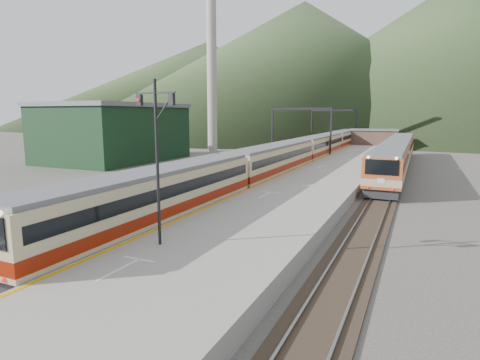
% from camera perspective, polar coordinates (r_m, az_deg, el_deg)
% --- Properties ---
extents(track_main, '(2.60, 200.00, 0.23)m').
position_cam_1_polar(track_main, '(48.21, 6.91, 1.04)').
color(track_main, black).
rests_on(track_main, ground).
extents(track_far, '(2.60, 200.00, 0.23)m').
position_cam_1_polar(track_far, '(49.91, 1.42, 1.38)').
color(track_far, black).
rests_on(track_far, ground).
extents(track_second, '(2.60, 200.00, 0.23)m').
position_cam_1_polar(track_second, '(46.16, 20.66, 0.13)').
color(track_second, black).
rests_on(track_second, ground).
extents(platform, '(8.00, 100.00, 1.00)m').
position_cam_1_polar(platform, '(44.87, 12.99, 0.80)').
color(platform, gray).
rests_on(platform, ground).
extents(gantry_near, '(9.55, 0.25, 8.00)m').
position_cam_1_polar(gantry_near, '(62.93, 8.64, 7.96)').
color(gantry_near, black).
rests_on(gantry_near, ground).
extents(gantry_far, '(9.55, 0.25, 8.00)m').
position_cam_1_polar(gantry_far, '(87.26, 13.13, 8.17)').
color(gantry_far, black).
rests_on(gantry_far, ground).
extents(warehouse, '(14.50, 20.50, 8.60)m').
position_cam_1_polar(warehouse, '(63.62, -17.41, 6.52)').
color(warehouse, black).
rests_on(warehouse, ground).
extents(smokestack, '(1.80, 1.80, 30.00)m').
position_cam_1_polar(smokestack, '(77.06, -4.03, 15.28)').
color(smokestack, '#9E998E').
rests_on(smokestack, ground).
extents(station_shed, '(9.40, 4.40, 3.10)m').
position_cam_1_polar(station_shed, '(84.12, 18.47, 5.85)').
color(station_shed, '#50372F').
rests_on(station_shed, platform).
extents(hill_a, '(180.00, 180.00, 60.00)m').
position_cam_1_polar(hill_a, '(204.24, 9.05, 15.68)').
color(hill_a, '#2D4321').
rests_on(hill_a, ground).
extents(hill_b, '(220.00, 220.00, 75.00)m').
position_cam_1_polar(hill_b, '(238.07, 29.00, 15.56)').
color(hill_b, '#2D4321').
rests_on(hill_b, ground).
extents(hill_d, '(200.00, 200.00, 55.00)m').
position_cam_1_polar(hill_d, '(280.58, -4.52, 13.48)').
color(hill_d, '#2D4321').
rests_on(hill_d, ground).
extents(main_train, '(3.07, 84.18, 3.75)m').
position_cam_1_polar(main_train, '(53.11, 8.70, 3.97)').
color(main_train, tan).
rests_on(main_train, track_main).
extents(second_train, '(3.11, 42.29, 3.79)m').
position_cam_1_polar(second_train, '(54.64, 21.40, 3.60)').
color(second_train, '#A74C24').
rests_on(second_train, track_second).
extents(signal_mast, '(2.20, 0.34, 7.48)m').
position_cam_1_polar(signal_mast, '(18.31, -11.75, 4.70)').
color(signal_mast, black).
rests_on(signal_mast, platform).
extents(short_signal_b, '(0.25, 0.20, 2.27)m').
position_cam_1_polar(short_signal_b, '(35.22, -4.77, 0.31)').
color(short_signal_b, black).
rests_on(short_signal_b, ground).
extents(short_signal_c, '(0.26, 0.22, 2.27)m').
position_cam_1_polar(short_signal_c, '(31.24, -18.58, -1.30)').
color(short_signal_c, black).
rests_on(short_signal_c, ground).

